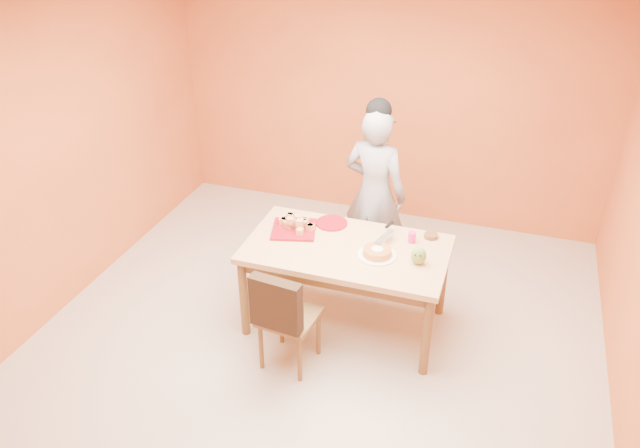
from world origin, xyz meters
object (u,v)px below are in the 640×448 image
(red_dinner_plate, at_px, (332,223))
(sponge_cake, at_px, (377,252))
(dining_chair, at_px, (288,315))
(checker_tin, at_px, (431,236))
(magenta_glass, at_px, (412,237))
(dining_table, at_px, (346,257))
(person, at_px, (375,194))
(pastry_platter, at_px, (294,229))
(egg_ornament, at_px, (419,256))

(red_dinner_plate, height_order, sponge_cake, sponge_cake)
(dining_chair, bearing_deg, checker_tin, 53.82)
(magenta_glass, bearing_deg, red_dinner_plate, 173.82)
(dining_chair, distance_m, red_dinner_plate, 0.96)
(dining_table, bearing_deg, red_dinner_plate, 125.70)
(dining_chair, xyz_separation_m, checker_tin, (0.88, 0.95, 0.32))
(red_dinner_plate, bearing_deg, checker_tin, 2.88)
(dining_table, relative_size, sponge_cake, 7.23)
(sponge_cake, relative_size, checker_tin, 1.99)
(dining_table, xyz_separation_m, person, (0.01, 0.86, 0.15))
(magenta_glass, relative_size, checker_tin, 0.80)
(magenta_glass, bearing_deg, pastry_platter, -172.51)
(person, height_order, sponge_cake, person)
(sponge_cake, bearing_deg, dining_table, 168.21)
(sponge_cake, xyz_separation_m, egg_ornament, (0.32, -0.01, 0.04))
(egg_ornament, xyz_separation_m, magenta_glass, (-0.11, 0.30, -0.03))
(dining_chair, height_order, egg_ornament, egg_ornament)
(egg_ornament, height_order, checker_tin, egg_ornament)
(dining_chair, bearing_deg, red_dinner_plate, 93.38)
(dining_table, relative_size, red_dinner_plate, 6.00)
(dining_table, distance_m, person, 0.87)
(checker_tin, bearing_deg, sponge_cake, -130.75)
(egg_ornament, bearing_deg, person, 137.24)
(sponge_cake, height_order, magenta_glass, magenta_glass)
(dining_table, height_order, red_dinner_plate, red_dinner_plate)
(checker_tin, bearing_deg, pastry_platter, -167.46)
(sponge_cake, bearing_deg, red_dinner_plate, 143.03)
(person, bearing_deg, red_dinner_plate, 78.70)
(pastry_platter, height_order, red_dinner_plate, pastry_platter)
(person, xyz_separation_m, egg_ornament, (0.57, -0.92, 0.02))
(dining_chair, relative_size, pastry_platter, 2.51)
(red_dinner_plate, relative_size, checker_tin, 2.39)
(magenta_glass, bearing_deg, dining_table, -153.85)
(dining_chair, relative_size, magenta_glass, 9.94)
(pastry_platter, relative_size, red_dinner_plate, 1.33)
(dining_chair, distance_m, magenta_glass, 1.17)
(sponge_cake, distance_m, egg_ornament, 0.32)
(dining_chair, height_order, sponge_cake, dining_chair)
(dining_table, height_order, sponge_cake, sponge_cake)
(person, distance_m, sponge_cake, 0.95)
(red_dinner_plate, xyz_separation_m, magenta_glass, (0.70, -0.08, 0.04))
(sponge_cake, xyz_separation_m, checker_tin, (0.35, 0.40, -0.02))
(person, relative_size, red_dinner_plate, 6.10)
(dining_chair, height_order, person, person)
(pastry_platter, relative_size, egg_ornament, 2.39)
(dining_table, xyz_separation_m, dining_chair, (-0.27, -0.60, -0.20))
(pastry_platter, distance_m, egg_ornament, 1.08)
(person, distance_m, red_dinner_plate, 0.60)
(dining_table, height_order, egg_ornament, egg_ornament)
(pastry_platter, relative_size, checker_tin, 3.18)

